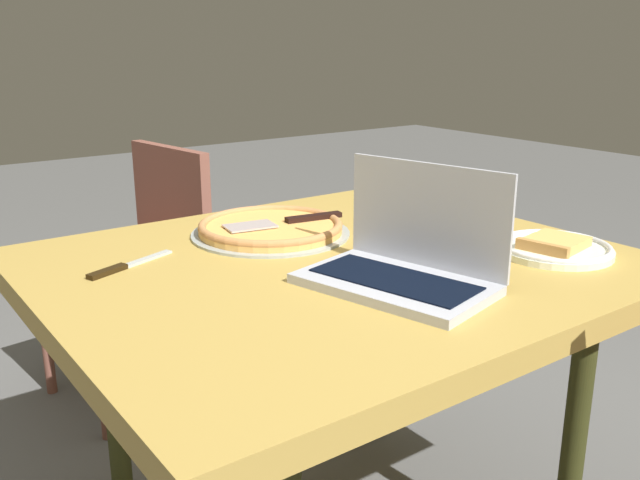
{
  "coord_description": "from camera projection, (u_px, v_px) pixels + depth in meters",
  "views": [
    {
      "loc": [
        0.82,
        1.08,
        1.17
      ],
      "look_at": [
        0.05,
        0.02,
        0.79
      ],
      "focal_mm": 38.57,
      "sensor_mm": 36.0,
      "label": 1
    }
  ],
  "objects": [
    {
      "name": "pizza_tray",
      "position": [
        271.0,
        228.0,
        1.6
      ],
      "size": [
        0.37,
        0.37,
        0.04
      ],
      "color": "#9CA6A4",
      "rests_on": "dining_table"
    },
    {
      "name": "laptop",
      "position": [
        406.0,
        260.0,
        1.27
      ],
      "size": [
        0.29,
        0.39,
        0.22
      ],
      "color": "#B8BBC5",
      "rests_on": "dining_table"
    },
    {
      "name": "table_knife",
      "position": [
        123.0,
        267.0,
        1.37
      ],
      "size": [
        0.2,
        0.09,
        0.01
      ],
      "color": "silver",
      "rests_on": "dining_table"
    },
    {
      "name": "pizza_plate",
      "position": [
        554.0,
        247.0,
        1.46
      ],
      "size": [
        0.24,
        0.24,
        0.04
      ],
      "color": "white",
      "rests_on": "dining_table"
    },
    {
      "name": "chair_near",
      "position": [
        141.0,
        253.0,
        2.28
      ],
      "size": [
        0.49,
        0.49,
        0.83
      ],
      "color": "brown",
      "rests_on": "ground_plane"
    },
    {
      "name": "dining_table",
      "position": [
        334.0,
        288.0,
        1.44
      ],
      "size": [
        1.16,
        1.01,
        0.73
      ],
      "color": "#B89543",
      "rests_on": "ground_plane"
    }
  ]
}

